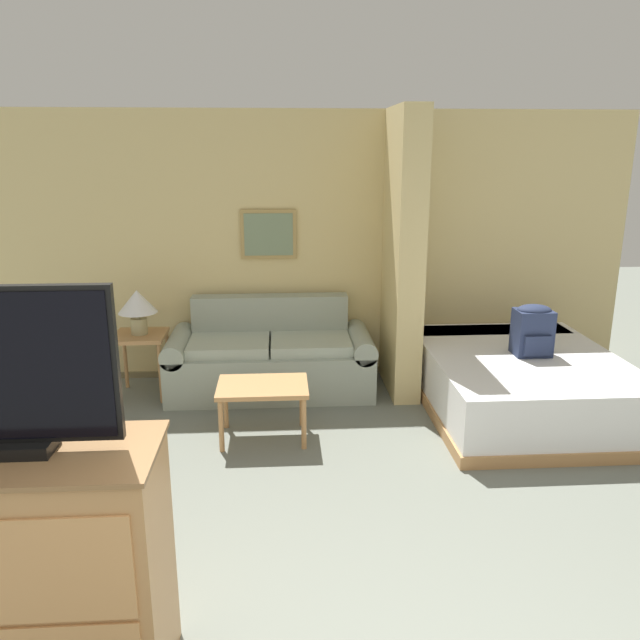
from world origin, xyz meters
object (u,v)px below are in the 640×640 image
tv (12,372)px  backpack (533,329)px  couch (271,358)px  bed (520,381)px  table_lamp (137,304)px  coffee_table (263,391)px  tv_dresser (40,575)px

tv → backpack: size_ratio=1.77×
couch → tv: tv is taller
couch → bed: size_ratio=0.94×
bed → couch: bearing=163.9°
couch → table_lamp: table_lamp is taller
coffee_table → bed: size_ratio=0.35×
table_lamp → bed: 3.48m
bed → coffee_table: bearing=-169.6°
couch → tv: (-0.90, -3.38, 1.11)m
table_lamp → tv: size_ratio=0.53×
coffee_table → bed: (2.23, 0.41, -0.13)m
tv → bed: 4.29m
table_lamp → couch: bearing=2.7°
tv_dresser → table_lamp: bearing=95.0°
bed → tv: bearing=-138.3°
couch → tv_dresser: tv_dresser is taller
coffee_table → tv_dresser: bearing=-110.0°
coffee_table → table_lamp: (-1.14, 0.98, 0.48)m
couch → coffee_table: size_ratio=2.71×
backpack → bed: bearing=155.7°
tv_dresser → backpack: size_ratio=2.49×
backpack → table_lamp: bearing=170.1°
table_lamp → tv_dresser: (0.29, -3.32, -0.33)m
table_lamp → backpack: table_lamp is taller
tv_dresser → tv: (0.00, 0.00, 0.88)m
couch → tv_dresser: size_ratio=1.75×
coffee_table → tv: tv is taller
couch → coffee_table: couch is taller
backpack → tv_dresser: bearing=-139.2°
coffee_table → table_lamp: table_lamp is taller
tv_dresser → bed: 4.14m
couch → table_lamp: bearing=-177.3°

